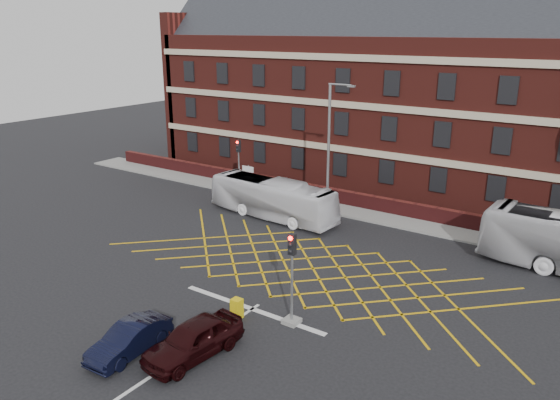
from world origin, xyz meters
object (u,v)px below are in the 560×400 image
Objects in this scene: bus_left at (273,199)px; street_lamp at (329,175)px; car_maroon at (193,339)px; traffic_light_near at (292,287)px; traffic_light_far at (239,171)px; direction_signs at (248,175)px; car_navy at (129,339)px; utility_cabinet at (237,308)px.

street_lamp is at bearing -62.50° from bus_left.
traffic_light_near is (1.83, 4.36, 1.01)m from car_maroon.
traffic_light_far is 9.46m from street_lamp.
direction_signs is at bearing 128.80° from car_maroon.
bus_left is at bearing 128.74° from traffic_light_near.
car_navy is 23.08m from direction_signs.
traffic_light_near is 13.88m from street_lamp.
car_maroon is 4.71× the size of utility_cabinet.
direction_signs is 20.02m from utility_cabinet.
car_maroon is 1.03× the size of traffic_light_far.
car_navy is 0.89× the size of traffic_light_near.
direction_signs is at bearing 111.87° from car_navy.
utility_cabinet is at bearing -146.90° from bus_left.
traffic_light_near is (4.11, 5.68, 1.14)m from car_navy.
traffic_light_near is at bearing -136.81° from bus_left.
traffic_light_far is 4.55× the size of utility_cabinet.
traffic_light_far is at bearing 63.78° from bus_left.
street_lamp is 4.22× the size of direction_signs.
traffic_light_far is (-12.78, 18.88, 1.01)m from car_maroon.
street_lamp is 9.88× the size of utility_cabinet.
street_lamp is 14.33m from utility_cabinet.
street_lamp is (-3.61, 17.05, 2.47)m from car_maroon.
car_maroon is at bearing -112.78° from traffic_light_near.
traffic_light_near is 4.55× the size of utility_cabinet.
traffic_light_near is 1.94× the size of direction_signs.
car_navy is 1.74× the size of direction_signs.
bus_left is at bearing 118.64° from utility_cabinet.
utility_cabinet is (11.83, -16.12, -0.91)m from direction_signs.
car_maroon is 23.03m from direction_signs.
traffic_light_far reaches higher than car_navy.
traffic_light_far is at bearing -129.29° from direction_signs.
street_lamp is at bearing -15.47° from direction_signs.
car_navy is at bearing -64.21° from direction_signs.
traffic_light_far reaches higher than direction_signs.
direction_signs reaches higher than car_navy.
car_navy is 2.63m from car_maroon.
utility_cabinet is at bearing 64.99° from car_navy.
traffic_light_far is 19.87m from utility_cabinet.
car_navy is 18.60m from street_lamp.
utility_cabinet is at bearing -51.65° from traffic_light_far.
traffic_light_far is (-5.64, 3.34, 0.40)m from bus_left.
bus_left is 1.05× the size of street_lamp.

